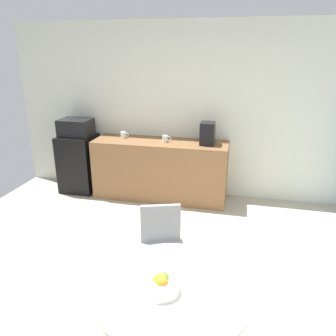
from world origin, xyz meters
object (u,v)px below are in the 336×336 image
mini_fridge (79,163)px  microwave (76,127)px  mug_green (165,139)px  coffee_maker (208,133)px  round_table (172,306)px  mug_red (123,135)px  mug_white (206,141)px  chair_gray (161,239)px  fruit_bowl (161,285)px

mini_fridge → microwave: bearing=0.0°
mug_green → coffee_maker: bearing=0.4°
round_table → mug_red: 3.32m
mug_white → mug_red: 1.29m
round_table → chair_gray: size_ratio=1.24×
mini_fridge → mug_white: 2.10m
mug_white → coffee_maker: (0.01, 0.03, 0.11)m
mug_white → mug_green: 0.61m
mug_white → mug_green: size_ratio=1.00×
microwave → fruit_bowl: microwave is taller
microwave → fruit_bowl: (2.12, -2.96, -0.25)m
chair_gray → mug_red: size_ratio=6.43×
mini_fridge → coffee_maker: size_ratio=2.85×
round_table → mug_red: size_ratio=7.96×
mug_white → coffee_maker: bearing=65.4°
chair_gray → coffee_maker: size_ratio=2.59×
chair_gray → coffee_maker: 2.10m
round_table → mug_green: (-0.74, 2.90, 0.35)m
microwave → round_table: bearing=-53.1°
mini_fridge → fruit_bowl: (2.12, -2.96, 0.33)m
mug_green → mug_red: bearing=174.0°
mug_red → coffee_maker: (1.30, -0.07, 0.11)m
mini_fridge → mug_green: (1.44, -0.00, 0.49)m
round_table → coffee_maker: bearing=92.4°
microwave → mug_white: 2.05m
mini_fridge → chair_gray: (1.88, -2.02, 0.07)m
mini_fridge → microwave: 0.59m
microwave → mug_white: microwave is taller
microwave → mug_white: bearing=-0.7°
mini_fridge → microwave: (0.00, 0.00, 0.59)m
chair_gray → fruit_bowl: (0.24, -0.93, 0.27)m
microwave → mug_green: bearing=-0.2°
fruit_bowl → coffee_maker: bearing=91.2°
fruit_bowl → mug_red: mug_red is taller
mini_fridge → round_table: (2.18, -2.91, 0.14)m
coffee_maker → mug_green: bearing=-179.6°
mini_fridge → mug_red: bearing=5.1°
round_table → mug_green: mug_green is taller
coffee_maker → mug_white: bearing=-114.6°
microwave → mug_white: (2.05, -0.03, -0.09)m
mini_fridge → fruit_bowl: size_ratio=4.00×
microwave → mug_red: microwave is taller
chair_gray → coffee_maker: coffee_maker is taller
round_table → mug_white: (-0.13, 2.88, 0.35)m
fruit_bowl → mug_green: 3.04m
mug_white → coffee_maker: size_ratio=0.40×
fruit_bowl → microwave: bearing=125.6°
mug_white → chair_gray: bearing=-94.6°
coffee_maker → mini_fridge: bearing=180.0°
mini_fridge → round_table: mini_fridge is taller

